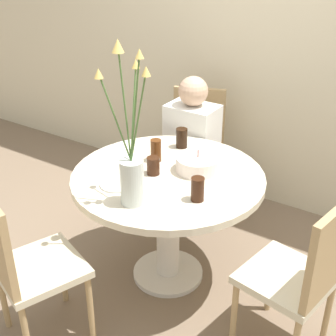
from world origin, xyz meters
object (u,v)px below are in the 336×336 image
Objects in this scene: drink_glass_1 at (198,189)px; chair_far_back at (304,272)px; chair_near_front at (23,261)px; birthday_cake at (198,164)px; side_plate at (117,184)px; chair_left_flank at (196,144)px; drink_glass_3 at (182,138)px; person_guest at (192,155)px; drink_glass_0 at (153,166)px; drink_glass_2 at (156,150)px; flower_vase at (131,167)px.

chair_far_back is at bearing -0.29° from drink_glass_1.
chair_near_front is 1.34m from chair_far_back.
chair_near_front is 3.71× the size of birthday_cake.
chair_near_front is at bearing -131.40° from drink_glass_1.
drink_glass_1 is at bearing 12.76° from side_plate.
drink_glass_1 is at bearing -110.48° from chair_near_front.
chair_left_flank is 0.56m from drink_glass_3.
person_guest is at bearing 108.78° from drink_glass_3.
drink_glass_2 is (-0.08, 0.14, 0.02)m from drink_glass_0.
chair_far_back reaches higher than drink_glass_1.
flower_vase is at bearing -69.94° from drink_glass_2.
chair_near_front is 0.92m from drink_glass_1.
drink_glass_1 is (0.58, 0.66, 0.26)m from chair_near_front.
chair_left_flank reaches higher than side_plate.
birthday_cake is (-0.74, 0.28, 0.24)m from chair_far_back.
drink_glass_1 is (0.26, 0.20, -0.14)m from flower_vase.
chair_near_front is 0.69m from flower_vase.
drink_glass_0 is at bearing -86.82° from chair_far_back.
drink_glass_3 is at bearing 137.70° from birthday_cake.
flower_vase is 6.00× the size of drink_glass_2.
drink_glass_3 is at bearing -78.08° from chair_near_front.
drink_glass_2 is at bearing -94.20° from chair_far_back.
drink_glass_2 is at bearing -174.53° from birthday_cake.
chair_far_back is 1.07m from drink_glass_2.
side_plate is at bearing -113.68° from drink_glass_0.
chair_far_back is at bearing -129.58° from chair_near_front.
drink_glass_2 reaches higher than birthday_cake.
chair_near_front is 4.86× the size of side_plate.
drink_glass_0 is 0.82× the size of drink_glass_3.
flower_vase reaches higher than chair_near_front.
drink_glass_3 is (0.03, 0.25, -0.01)m from drink_glass_2.
flower_vase is 4.29× the size of side_plate.
side_plate is (0.15, 0.56, 0.20)m from chair_near_front.
drink_glass_2 is (-1.01, 0.26, 0.27)m from chair_far_back.
flower_vase is 0.35m from drink_glass_0.
drink_glass_1 is at bearing 36.69° from flower_vase.
drink_glass_1 is (0.56, -0.97, 0.26)m from chair_left_flank.
drink_glass_2 is at bearing 149.30° from drink_glass_1.
chair_far_back is 0.64m from drink_glass_1.
drink_glass_1 is 0.94× the size of drink_glass_2.
birthday_cake is at bearing 42.08° from drink_glass_0.
chair_far_back is 7.39× the size of drink_glass_3.
birthday_cake reaches higher than side_plate.
chair_left_flank is 0.83m from birthday_cake.
person_guest is at bearing -72.01° from chair_near_front.
chair_near_front is 6.80× the size of drink_glass_2.
chair_left_flank reaches higher than birthday_cake.
chair_left_flank is at bearing 108.96° from drink_glass_3.
chair_near_front is 1.20m from drink_glass_3.
person_guest is at bearing -90.00° from chair_left_flank.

